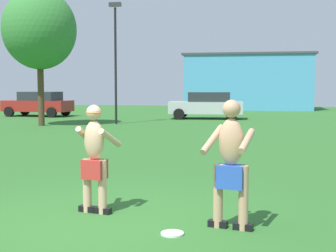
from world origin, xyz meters
TOP-DOWN VIEW (x-y plane):
  - ground_plane at (0.00, 0.00)m, footprint 80.00×80.00m
  - player_with_cap at (-0.15, 0.50)m, footprint 0.61×0.63m
  - player_in_blue at (1.90, 0.06)m, footprint 0.71×0.67m
  - frisbee at (1.18, -0.33)m, footprint 0.30×0.30m
  - car_red_mid_lot at (-11.51, 21.83)m, footprint 4.43×2.31m
  - car_silver_far_end at (-0.59, 21.39)m, footprint 4.37×2.17m
  - lamp_post at (-4.77, 16.74)m, footprint 0.60×0.24m
  - outbuilding_behind_lot at (1.60, 33.95)m, footprint 10.62×5.35m
  - tree_right_field at (-8.03, 15.04)m, footprint 3.53×3.53m

SIDE VIEW (x-z plane):
  - ground_plane at x=0.00m, z-range 0.00..0.00m
  - frisbee at x=1.18m, z-range 0.00..0.03m
  - car_red_mid_lot at x=-11.51m, z-range 0.03..1.61m
  - car_silver_far_end at x=-0.59m, z-range 0.03..1.61m
  - player_with_cap at x=-0.15m, z-range 0.07..1.71m
  - player_in_blue at x=1.90m, z-range 0.05..1.78m
  - outbuilding_behind_lot at x=1.60m, z-range 0.01..4.62m
  - lamp_post at x=-4.77m, z-range 0.66..6.76m
  - tree_right_field at x=-8.03m, z-range 1.35..7.91m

